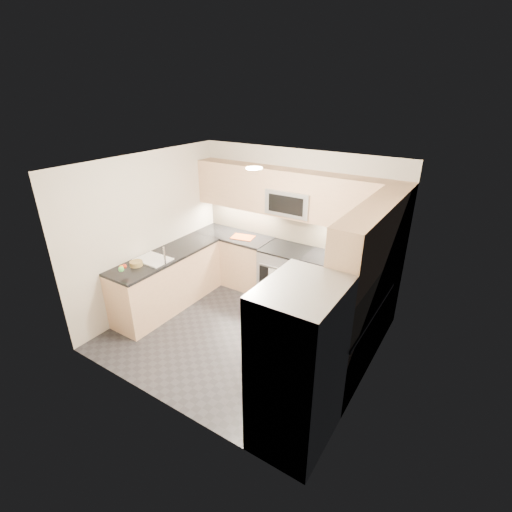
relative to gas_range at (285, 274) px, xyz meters
name	(u,v)px	position (x,y,z in m)	size (l,w,h in m)	color
floor	(243,334)	(0.00, -1.28, -0.46)	(3.60, 3.20, 0.00)	#252429
ceiling	(240,165)	(0.00, -1.28, 2.04)	(3.60, 3.20, 0.02)	beige
wall_back	(296,225)	(0.00, 0.32, 0.79)	(3.60, 0.02, 2.50)	beige
wall_front	(153,314)	(0.00, -2.88, 0.79)	(3.60, 0.02, 2.50)	beige
wall_left	(150,233)	(-1.80, -1.28, 0.79)	(0.02, 3.20, 2.50)	beige
wall_right	(374,295)	(1.80, -1.28, 0.79)	(0.02, 3.20, 2.50)	beige
base_cab_back_left	(234,259)	(-1.09, 0.02, -0.01)	(1.42, 0.60, 0.90)	#D7AA82
base_cab_back_right	(347,291)	(1.09, 0.02, -0.01)	(1.42, 0.60, 0.90)	#D7AA82
base_cab_right	(346,338)	(1.50, -1.12, -0.01)	(0.60, 1.70, 0.90)	#D7AA82
base_cab_peninsula	(168,281)	(-1.50, -1.28, -0.01)	(0.60, 2.00, 0.90)	#D7AA82
countertop_back_left	(234,236)	(-1.09, 0.02, 0.47)	(1.42, 0.63, 0.04)	black
countertop_back_right	(350,264)	(1.09, 0.02, 0.47)	(1.42, 0.63, 0.04)	black
countertop_right	(350,306)	(1.50, -1.12, 0.47)	(0.63, 1.70, 0.04)	black
countertop_peninsula	(165,256)	(-1.50, -1.28, 0.47)	(0.63, 2.00, 0.04)	black
upper_cab_back	(293,194)	(0.00, 0.15, 1.37)	(3.60, 0.35, 0.75)	#D7AA82
upper_cab_right	(373,237)	(1.62, -1.00, 1.37)	(0.35, 1.95, 0.75)	#D7AA82
backsplash_back	(296,228)	(0.00, 0.32, 0.74)	(3.60, 0.01, 0.51)	tan
backsplash_right	(384,283)	(1.80, -0.82, 0.74)	(0.01, 2.30, 0.51)	tan
gas_range	(285,274)	(0.00, 0.00, 0.00)	(0.76, 0.65, 0.91)	#A8A9B0
range_cooktop	(286,249)	(0.00, 0.00, 0.46)	(0.76, 0.65, 0.03)	black
oven_door_glass	(276,282)	(0.00, -0.33, -0.01)	(0.62, 0.02, 0.45)	black
oven_handle	(275,268)	(0.00, -0.35, 0.26)	(0.02, 0.02, 0.60)	#B2B5BA
microwave	(292,202)	(0.00, 0.12, 1.24)	(0.76, 0.40, 0.40)	#A0A3A8
microwave_door	(285,205)	(0.00, -0.08, 1.24)	(0.60, 0.01, 0.28)	black
refrigerator	(298,367)	(1.45, -2.43, 0.45)	(0.70, 0.90, 1.80)	#A0A4A8
fridge_handle_left	(256,360)	(1.08, -2.61, 0.49)	(0.02, 0.02, 1.20)	#B2B5BA
fridge_handle_right	(274,341)	(1.08, -2.25, 0.49)	(0.02, 0.02, 1.20)	#B2B5BA
sink_basin	(154,264)	(-1.50, -1.53, 0.42)	(0.52, 0.38, 0.16)	white
faucet	(164,256)	(-1.24, -1.53, 0.62)	(0.03, 0.03, 0.28)	silver
utensil_bowl	(366,265)	(1.36, -0.11, 0.57)	(0.30, 0.30, 0.17)	#53A747
cutting_board	(243,237)	(-0.87, -0.01, 0.49)	(0.39, 0.27, 0.01)	#C94512
fruit_basket	(136,264)	(-1.56, -1.80, 0.52)	(0.19, 0.19, 0.07)	#A3874C
fruit_apple	(124,266)	(-1.49, -2.06, 0.60)	(0.07, 0.07, 0.07)	red
fruit_pear	(121,269)	(-1.46, -2.14, 0.60)	(0.08, 0.08, 0.08)	#53C354
dish_towel_check	(273,277)	(-0.04, -0.37, 0.10)	(0.15, 0.01, 0.29)	silver
fruit_orange	(122,267)	(-1.51, -2.10, 0.60)	(0.07, 0.07, 0.07)	orange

